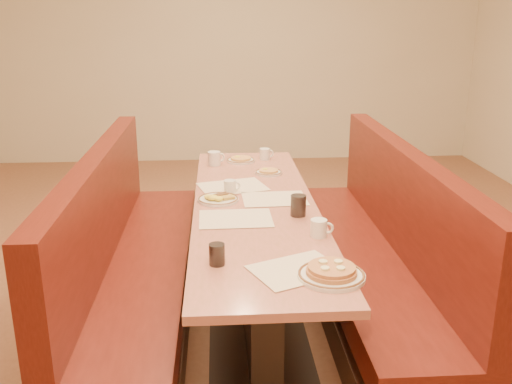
{
  "coord_description": "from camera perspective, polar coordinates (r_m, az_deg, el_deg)",
  "views": [
    {
      "loc": [
        -0.2,
        -3.1,
        1.81
      ],
      "look_at": [
        0.0,
        -0.08,
        0.85
      ],
      "focal_mm": 40.0,
      "sensor_mm": 36.0,
      "label": 1
    }
  ],
  "objects": [
    {
      "name": "booth_right",
      "position": [
        3.55,
        11.88,
        -6.89
      ],
      "size": [
        0.55,
        2.5,
        1.05
      ],
      "color": "#4C3326",
      "rests_on": "ground"
    },
    {
      "name": "eggs_plate",
      "position": [
        3.34,
        -3.83,
        -0.67
      ],
      "size": [
        0.24,
        0.24,
        0.05
      ],
      "rotation": [
        0.0,
        0.0,
        0.4
      ],
      "color": "white",
      "rests_on": "diner_table"
    },
    {
      "name": "placemat_near_left",
      "position": [
        3.05,
        -2.05,
        -2.66
      ],
      "size": [
        0.39,
        0.3,
        0.0
      ],
      "primitive_type": "cube",
      "rotation": [
        0.0,
        0.0,
        0.02
      ],
      "color": "#F6DEC0",
      "rests_on": "diner_table"
    },
    {
      "name": "extra_plate_far",
      "position": [
        4.22,
        -1.54,
        3.25
      ],
      "size": [
        0.21,
        0.21,
        0.04
      ],
      "rotation": [
        0.0,
        0.0,
        0.22
      ],
      "color": "white",
      "rests_on": "diner_table"
    },
    {
      "name": "coffee_mug_d",
      "position": [
        4.12,
        -4.15,
        3.4
      ],
      "size": [
        0.13,
        0.09,
        0.1
      ],
      "rotation": [
        0.0,
        0.0,
        0.39
      ],
      "color": "white",
      "rests_on": "diner_table"
    },
    {
      "name": "soda_tumbler_mid",
      "position": [
        3.09,
        4.25,
        -1.36
      ],
      "size": [
        0.08,
        0.08,
        0.12
      ],
      "color": "black",
      "rests_on": "diner_table"
    },
    {
      "name": "pancake_plate",
      "position": [
        2.41,
        7.55,
        -8.04
      ],
      "size": [
        0.28,
        0.28,
        0.06
      ],
      "rotation": [
        0.0,
        0.0,
        0.3
      ],
      "color": "white",
      "rests_on": "diner_table"
    },
    {
      "name": "coffee_mug_a",
      "position": [
        2.82,
        6.36,
        -3.58
      ],
      "size": [
        0.12,
        0.08,
        0.09
      ],
      "rotation": [
        0.0,
        0.0,
        -0.11
      ],
      "color": "white",
      "rests_on": "diner_table"
    },
    {
      "name": "soda_tumbler_near",
      "position": [
        2.51,
        -3.93,
        -6.25
      ],
      "size": [
        0.07,
        0.07,
        0.1
      ],
      "color": "black",
      "rests_on": "diner_table"
    },
    {
      "name": "extra_plate_mid",
      "position": [
        3.9,
        1.26,
        2.02
      ],
      "size": [
        0.19,
        0.19,
        0.04
      ],
      "rotation": [
        0.0,
        0.0,
        -0.18
      ],
      "color": "white",
      "rests_on": "diner_table"
    },
    {
      "name": "placemat_far_left",
      "position": [
        3.6,
        -2.36,
        0.54
      ],
      "size": [
        0.47,
        0.4,
        0.0
      ],
      "primitive_type": "cube",
      "rotation": [
        0.0,
        0.0,
        0.28
      ],
      "color": "#F6DEC0",
      "rests_on": "diner_table"
    },
    {
      "name": "placemat_far_right",
      "position": [
        3.37,
        1.85,
        -0.68
      ],
      "size": [
        0.38,
        0.29,
        0.0
      ],
      "primitive_type": "cube",
      "rotation": [
        0.0,
        0.0,
        0.03
      ],
      "color": "#F6DEC0",
      "rests_on": "diner_table"
    },
    {
      "name": "ground",
      "position": [
        3.6,
        -0.09,
        -12.61
      ],
      "size": [
        8.0,
        8.0,
        0.0
      ],
      "primitive_type": "plane",
      "color": "#9E6647",
      "rests_on": "ground"
    },
    {
      "name": "booth_left",
      "position": [
        3.46,
        -12.38,
        -7.56
      ],
      "size": [
        0.55,
        2.5,
        1.05
      ],
      "color": "#4C3326",
      "rests_on": "ground"
    },
    {
      "name": "coffee_mug_c",
      "position": [
        4.27,
        0.92,
        3.84
      ],
      "size": [
        0.11,
        0.08,
        0.08
      ],
      "rotation": [
        0.0,
        0.0,
        0.24
      ],
      "color": "white",
      "rests_on": "diner_table"
    },
    {
      "name": "coffee_mug_b",
      "position": [
        3.49,
        -2.58,
        0.58
      ],
      "size": [
        0.1,
        0.07,
        0.08
      ],
      "rotation": [
        0.0,
        0.0,
        0.26
      ],
      "color": "white",
      "rests_on": "diner_table"
    },
    {
      "name": "diner_table",
      "position": [
        3.42,
        -0.09,
        -7.19
      ],
      "size": [
        0.7,
        2.5,
        0.75
      ],
      "color": "black",
      "rests_on": "ground"
    },
    {
      "name": "placemat_near_right",
      "position": [
        2.47,
        4.09,
        -7.76
      ],
      "size": [
        0.45,
        0.4,
        0.0
      ],
      "primitive_type": "cube",
      "rotation": [
        0.0,
        0.0,
        0.42
      ],
      "color": "#F6DEC0",
      "rests_on": "diner_table"
    }
  ]
}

